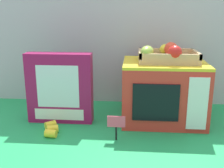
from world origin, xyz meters
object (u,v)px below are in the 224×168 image
(cookie_set_box, at_px, (60,88))
(food_groups_crate, at_px, (166,55))
(toy_microwave, at_px, (163,91))
(price_sign, at_px, (116,124))
(loose_toy_banana, at_px, (51,129))

(cookie_set_box, bearing_deg, food_groups_crate, 5.94)
(toy_microwave, distance_m, food_groups_crate, 0.17)
(toy_microwave, xyz_separation_m, cookie_set_box, (-0.46, -0.05, 0.02))
(price_sign, bearing_deg, food_groups_crate, 47.35)
(food_groups_crate, height_order, price_sign, food_groups_crate)
(food_groups_crate, distance_m, price_sign, 0.38)
(food_groups_crate, height_order, loose_toy_banana, food_groups_crate)
(cookie_set_box, relative_size, loose_toy_banana, 2.47)
(food_groups_crate, xyz_separation_m, cookie_set_box, (-0.47, -0.05, -0.15))
(cookie_set_box, bearing_deg, toy_microwave, 6.55)
(cookie_set_box, relative_size, price_sign, 3.14)
(food_groups_crate, bearing_deg, toy_microwave, 136.20)
(loose_toy_banana, bearing_deg, price_sign, -8.95)
(food_groups_crate, relative_size, price_sign, 2.58)
(food_groups_crate, bearing_deg, loose_toy_banana, -159.55)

